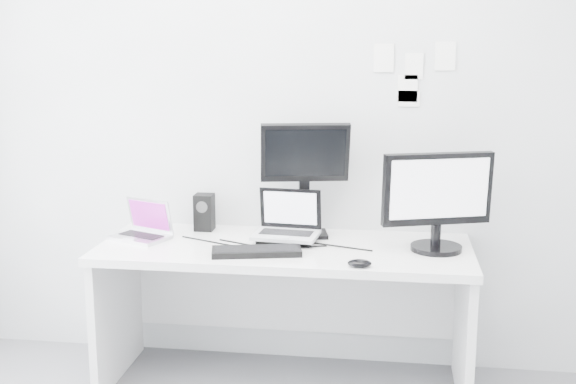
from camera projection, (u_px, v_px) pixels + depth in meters
The scene contains 14 objects.
back_wall at pixel (294, 111), 3.76m from camera, with size 3.60×3.60×0.00m, color silver.
desk at pixel (285, 317), 3.62m from camera, with size 1.80×0.70×0.73m, color white.
macbook at pixel (139, 219), 3.64m from camera, with size 0.27×0.21×0.21m, color #B5B4BA.
speaker at pixel (204, 212), 3.82m from camera, with size 0.10×0.10×0.19m, color black.
dell_laptop at pixel (286, 216), 3.58m from camera, with size 0.31×0.24×0.26m, color silver.
rear_monitor at pixel (305, 178), 3.66m from camera, with size 0.44×0.16×0.60m, color black.
samsung_monitor at pixel (438, 200), 3.41m from camera, with size 0.53×0.24×0.48m, color black.
keyboard at pixel (257, 251), 3.40m from camera, with size 0.41×0.15×0.03m, color black.
mouse at pixel (360, 263), 3.20m from camera, with size 0.11×0.07×0.03m, color black.
wall_note_0 at pixel (384, 58), 3.64m from camera, with size 0.10×0.00×0.14m, color white.
wall_note_1 at pixel (414, 66), 3.62m from camera, with size 0.09×0.00×0.13m, color white.
wall_note_2 at pixel (445, 56), 3.59m from camera, with size 0.10×0.00×0.14m, color white.
wall_note_3 at pixel (409, 99), 3.66m from camera, with size 0.11×0.00×0.08m, color white.
wall_note_4 at pixel (408, 88), 3.65m from camera, with size 0.10×0.00×0.13m, color white.
Camera 1 is at (0.50, -2.13, 1.70)m, focal length 45.63 mm.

